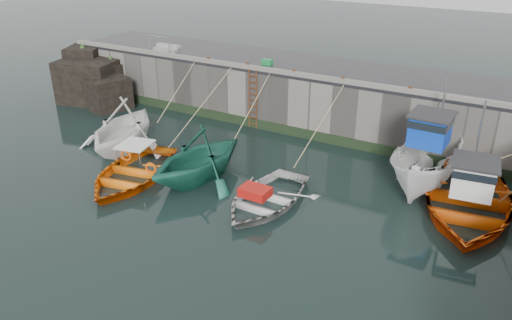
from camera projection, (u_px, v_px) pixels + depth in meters
The scene contains 24 objects.
ground at pixel (164, 223), 18.43m from camera, with size 120.00×120.00×0.00m, color black.
quay_back at pixel (307, 94), 27.59m from camera, with size 30.00×5.00×3.00m, color slate.
road_back at pixel (309, 66), 26.92m from camera, with size 30.00×5.00×0.16m, color black.
kerb_back at pixel (289, 73), 25.00m from camera, with size 30.00×0.30×0.20m, color slate.
algae_back at pixel (286, 130), 26.13m from camera, with size 30.00×0.08×0.50m, color black.
rock_outcrop at pixel (94, 81), 30.88m from camera, with size 5.85×4.24×3.41m.
ladder at pixel (253, 100), 26.43m from camera, with size 0.51×0.08×3.20m.
boat_near_white at pixel (125, 148), 24.63m from camera, with size 4.61×5.34×2.81m, color white.
boat_near_white_rope at pixel (176, 123), 27.81m from camera, with size 0.04×4.06×3.10m, color tan, non-canonical shape.
boat_near_blue at pixel (132, 179), 21.61m from camera, with size 3.93×5.51×1.14m, color orange.
boat_near_blue_rope at pixel (202, 139), 25.71m from camera, with size 0.04×6.03×3.10m, color tan, non-canonical shape.
boat_near_blacktrim at pixel (199, 179), 21.64m from camera, with size 4.37×5.06×2.67m, color #1A5E4A.
boat_near_blacktrim_rope at pixel (251, 143), 25.16m from camera, with size 0.04×4.75×3.10m, color tan, non-canonical shape.
boat_near_navy at pixel (265, 203), 19.71m from camera, with size 3.52×4.93×1.02m, color silver.
boat_near_navy_rope at pixel (314, 160), 23.39m from camera, with size 0.04×5.11×3.10m, color tan, non-canonical shape.
boat_far_white at pixel (428, 162), 20.75m from camera, with size 2.53×6.30×5.41m.
boat_far_orange at pixel (467, 200), 19.00m from camera, with size 5.79×7.52×4.44m.
fish_crate at pixel (267, 62), 26.82m from camera, with size 0.55×0.35×0.29m, color #178139.
railing at pixel (166, 48), 29.78m from camera, with size 1.60×1.05×1.00m.
bollard_a at pixel (209, 60), 27.33m from camera, with size 0.18×0.18×0.28m, color #3F1E0F.
bollard_b at pixel (248, 65), 26.19m from camera, with size 0.18×0.18×0.28m, color #3F1E0F.
bollard_c at pixel (294, 72), 24.97m from camera, with size 0.18×0.18×0.28m, color #3F1E0F.
bollard_d at pixel (343, 79), 23.80m from camera, with size 0.18×0.18×0.28m, color #3F1E0F.
bollard_e at pixel (410, 89), 22.35m from camera, with size 0.18×0.18×0.28m, color #3F1E0F.
Camera 1 is at (10.78, -11.91, 9.93)m, focal length 35.00 mm.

